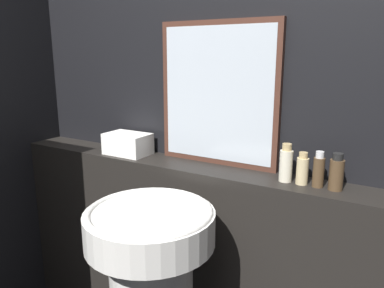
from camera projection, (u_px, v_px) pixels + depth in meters
wall_back at (222, 105)px, 1.79m from camera, size 8.00×0.06×2.50m
vanity_counter at (207, 261)px, 1.86m from camera, size 2.29×0.22×0.97m
mirror at (218, 94)px, 1.74m from camera, size 0.60×0.03×0.67m
towel_stack at (128, 144)px, 1.97m from camera, size 0.23×0.15×0.11m
shampoo_bottle at (286, 164)px, 1.54m from camera, size 0.05×0.05×0.16m
conditioner_bottle at (302, 169)px, 1.51m from camera, size 0.05×0.05×0.13m
lotion_bottle at (319, 171)px, 1.48m from camera, size 0.04×0.04×0.15m
body_wash_bottle at (336, 173)px, 1.45m from camera, size 0.06×0.06×0.15m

